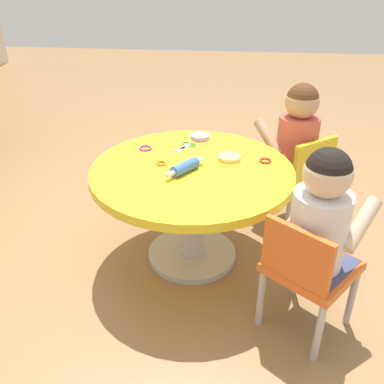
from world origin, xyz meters
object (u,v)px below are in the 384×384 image
(craft_table, at_px, (192,190))
(rolling_pin, at_px, (185,167))
(seated_child_right, at_px, (297,133))
(seated_child_left, at_px, (321,214))
(child_chair_left, at_px, (307,269))
(child_chair_right, at_px, (298,175))
(craft_scissors, at_px, (186,146))

(craft_table, xyz_separation_m, rolling_pin, (-0.04, 0.03, 0.14))
(seated_child_right, bearing_deg, rolling_pin, 129.22)
(craft_table, distance_m, seated_child_left, 0.66)
(seated_child_left, bearing_deg, child_chair_left, 141.60)
(rolling_pin, bearing_deg, craft_table, -32.10)
(seated_child_left, xyz_separation_m, rolling_pin, (0.35, 0.53, -0.01))
(child_chair_right, height_order, seated_child_right, seated_child_right)
(craft_table, height_order, seated_child_right, seated_child_right)
(child_chair_right, bearing_deg, craft_scissors, 101.84)
(child_chair_right, height_order, craft_scissors, child_chair_right)
(child_chair_left, relative_size, seated_child_left, 1.05)
(seated_child_left, bearing_deg, seated_child_right, -0.08)
(craft_table, bearing_deg, seated_child_left, -127.94)
(child_chair_left, xyz_separation_m, seated_child_left, (0.03, -0.02, 0.23))
(seated_child_right, height_order, rolling_pin, seated_child_right)
(seated_child_left, relative_size, rolling_pin, 2.57)
(craft_scissors, bearing_deg, rolling_pin, -174.65)
(child_chair_right, distance_m, rolling_pin, 0.72)
(child_chair_right, bearing_deg, rolling_pin, 125.90)
(child_chair_left, bearing_deg, craft_scissors, 38.79)
(craft_table, xyz_separation_m, child_chair_left, (-0.43, -0.48, -0.08))
(rolling_pin, bearing_deg, child_chair_left, -127.04)
(seated_child_left, bearing_deg, craft_scissors, 41.43)
(child_chair_left, relative_size, rolling_pin, 2.70)
(rolling_pin, xyz_separation_m, craft_scissors, (0.28, 0.03, -0.02))
(child_chair_right, bearing_deg, craft_table, 124.23)
(craft_table, xyz_separation_m, seated_child_right, (0.39, -0.51, 0.15))
(craft_table, xyz_separation_m, child_chair_right, (0.36, -0.53, -0.08))
(craft_scissors, bearing_deg, child_chair_left, -141.21)
(craft_table, relative_size, child_chair_right, 1.72)
(seated_child_left, bearing_deg, rolling_pin, 56.54)
(seated_child_right, bearing_deg, child_chair_left, 178.19)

